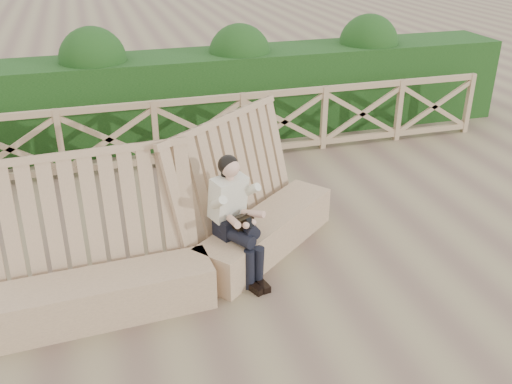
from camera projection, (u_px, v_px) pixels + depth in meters
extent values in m
plane|color=brown|center=(265.00, 279.00, 6.38)|extent=(60.00, 60.00, 0.00)
cube|color=#8B6A4F|center=(106.00, 296.00, 5.72)|extent=(2.19, 0.62, 0.46)
cube|color=#8B6A4F|center=(96.00, 234.00, 5.69)|extent=(2.18, 0.57, 1.58)
cube|color=#8B6A4F|center=(266.00, 233.00, 6.84)|extent=(2.00, 1.74, 0.46)
cube|color=#8B6A4F|center=(248.00, 184.00, 6.73)|extent=(1.97, 1.70, 1.58)
cube|color=black|center=(231.00, 225.00, 6.33)|extent=(0.42, 0.37, 0.21)
cube|color=beige|center=(228.00, 197.00, 6.22)|extent=(0.47, 0.41, 0.51)
sphere|color=tan|center=(230.00, 168.00, 6.02)|extent=(0.27, 0.27, 0.20)
sphere|color=black|center=(228.00, 165.00, 6.04)|extent=(0.29, 0.29, 0.22)
cylinder|color=black|center=(237.00, 236.00, 6.15)|extent=(0.32, 0.47, 0.15)
cylinder|color=black|center=(247.00, 225.00, 6.22)|extent=(0.32, 0.47, 0.16)
cylinder|color=black|center=(249.00, 270.00, 6.14)|extent=(0.15, 0.15, 0.46)
cylinder|color=black|center=(259.00, 266.00, 6.20)|extent=(0.15, 0.15, 0.46)
cube|color=black|center=(255.00, 288.00, 6.17)|extent=(0.18, 0.25, 0.08)
cube|color=black|center=(262.00, 285.00, 6.21)|extent=(0.18, 0.25, 0.08)
cube|color=black|center=(243.00, 223.00, 6.18)|extent=(0.25, 0.21, 0.15)
cube|color=black|center=(251.00, 224.00, 6.04)|extent=(0.10, 0.11, 0.12)
cube|color=#8B6F51|center=(199.00, 100.00, 8.93)|extent=(10.10, 0.07, 0.10)
cube|color=#8B6F51|center=(201.00, 155.00, 9.34)|extent=(10.10, 0.07, 0.10)
cube|color=black|center=(186.00, 97.00, 10.09)|extent=(12.00, 1.20, 1.50)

